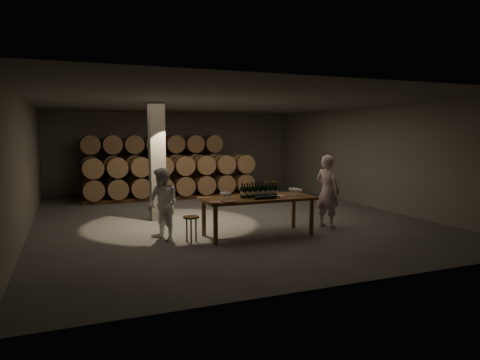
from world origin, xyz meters
name	(u,v)px	position (x,y,z in m)	size (l,w,h in m)	color
room	(157,162)	(-1.80, 0.20, 1.60)	(12.00, 12.00, 12.00)	#4E4B49
tasting_table	(258,202)	(0.00, -2.50, 0.80)	(2.60, 1.10, 0.90)	brown
barrel_stack_back	(154,164)	(-0.96, 5.20, 1.20)	(5.48, 0.95, 2.31)	brown
barrel_stack_front	(172,176)	(-0.57, 3.80, 0.83)	(6.26, 0.95, 1.57)	brown
bottle_cluster	(259,192)	(0.03, -2.49, 1.03)	(0.87, 0.24, 0.36)	black
lying_bottles	(266,197)	(0.05, -2.82, 0.94)	(0.62, 0.08, 0.08)	black
glass_cluster_left	(225,194)	(-0.84, -2.62, 1.03)	(0.20, 0.31, 0.18)	silver
glass_cluster_right	(296,190)	(0.97, -2.53, 1.02)	(0.19, 0.41, 0.17)	silver
plate	(279,196)	(0.51, -2.56, 0.91)	(0.30, 0.30, 0.02)	silver
notebook_near	(229,202)	(-0.89, -2.95, 0.92)	(0.24, 0.19, 0.03)	brown
notebook_corner	(216,202)	(-1.17, -2.91, 0.91)	(0.23, 0.30, 0.03)	brown
pen	(237,201)	(-0.68, -2.92, 0.91)	(0.01, 0.01, 0.15)	black
stool	(191,221)	(-1.61, -2.55, 0.47)	(0.35, 0.35, 0.58)	brown
person_man	(327,191)	(1.99, -2.34, 0.92)	(0.67, 0.44, 1.83)	beige
person_woman	(163,204)	(-2.14, -2.13, 0.81)	(0.79, 0.61, 1.62)	white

